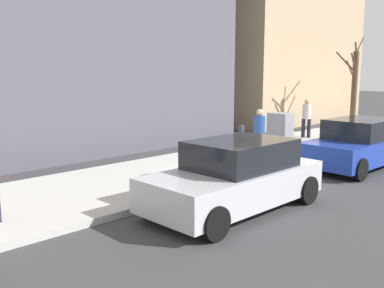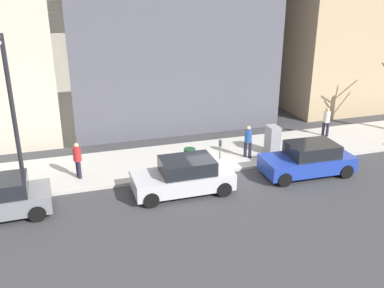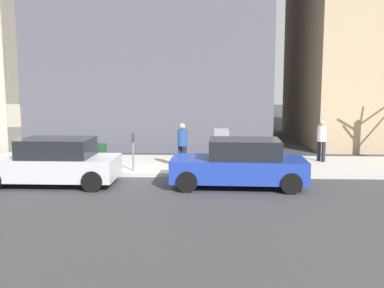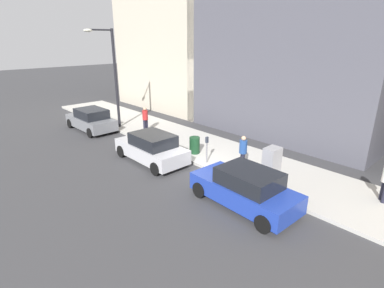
{
  "view_description": "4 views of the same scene",
  "coord_description": "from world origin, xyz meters",
  "px_view_note": "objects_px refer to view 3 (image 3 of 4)",
  "views": [
    {
      "loc": [
        -6.99,
        9.01,
        2.94
      ],
      "look_at": [
        1.0,
        1.17,
        1.07
      ],
      "focal_mm": 40.0,
      "sensor_mm": 36.0,
      "label": 1
    },
    {
      "loc": [
        -16.94,
        6.59,
        8.52
      ],
      "look_at": [
        0.17,
        1.26,
        1.58
      ],
      "focal_mm": 40.0,
      "sensor_mm": 36.0,
      "label": 2
    },
    {
      "loc": [
        -14.62,
        -3.0,
        3.17
      ],
      "look_at": [
        -0.18,
        -2.36,
        1.22
      ],
      "focal_mm": 40.0,
      "sensor_mm": 36.0,
      "label": 3
    },
    {
      "loc": [
        -9.55,
        -9.93,
        6.08
      ],
      "look_at": [
        -0.29,
        0.07,
        1.23
      ],
      "focal_mm": 28.0,
      "sensor_mm": 36.0,
      "label": 4
    }
  ],
  "objects_px": {
    "parked_car_blue": "(240,164)",
    "parking_meter": "(133,148)",
    "pedestrian_near_meter": "(322,138)",
    "trash_bin": "(99,156)",
    "pedestrian_midblock": "(182,143)",
    "utility_box": "(221,149)",
    "parked_car_silver": "(53,162)"
  },
  "relations": [
    {
      "from": "parked_car_silver",
      "to": "pedestrian_near_meter",
      "type": "relative_size",
      "value": 2.53
    },
    {
      "from": "parked_car_blue",
      "to": "parking_meter",
      "type": "bearing_deg",
      "value": 66.94
    },
    {
      "from": "utility_box",
      "to": "trash_bin",
      "type": "relative_size",
      "value": 1.59
    },
    {
      "from": "parked_car_blue",
      "to": "pedestrian_near_meter",
      "type": "distance_m",
      "value": 5.32
    },
    {
      "from": "pedestrian_midblock",
      "to": "trash_bin",
      "type": "bearing_deg",
      "value": -135.5
    },
    {
      "from": "pedestrian_near_meter",
      "to": "pedestrian_midblock",
      "type": "bearing_deg",
      "value": 72.65
    },
    {
      "from": "parking_meter",
      "to": "trash_bin",
      "type": "xyz_separation_m",
      "value": [
        0.45,
        1.36,
        -0.38
      ]
    },
    {
      "from": "utility_box",
      "to": "pedestrian_near_meter",
      "type": "relative_size",
      "value": 0.86
    },
    {
      "from": "utility_box",
      "to": "trash_bin",
      "type": "bearing_deg",
      "value": 95.03
    },
    {
      "from": "pedestrian_midblock",
      "to": "parked_car_silver",
      "type": "bearing_deg",
      "value": -108.64
    },
    {
      "from": "parked_car_silver",
      "to": "pedestrian_midblock",
      "type": "relative_size",
      "value": 2.53
    },
    {
      "from": "parked_car_blue",
      "to": "pedestrian_near_meter",
      "type": "xyz_separation_m",
      "value": [
        3.94,
        -3.55,
        0.35
      ]
    },
    {
      "from": "utility_box",
      "to": "parked_car_silver",
      "type": "bearing_deg",
      "value": 115.24
    },
    {
      "from": "parking_meter",
      "to": "trash_bin",
      "type": "relative_size",
      "value": 1.5
    },
    {
      "from": "utility_box",
      "to": "trash_bin",
      "type": "distance_m",
      "value": 4.57
    },
    {
      "from": "parked_car_silver",
      "to": "parking_meter",
      "type": "xyz_separation_m",
      "value": [
        1.73,
        -2.28,
        0.24
      ]
    },
    {
      "from": "parked_car_blue",
      "to": "parking_meter",
      "type": "distance_m",
      "value": 4.08
    },
    {
      "from": "pedestrian_near_meter",
      "to": "trash_bin",
      "type": "bearing_deg",
      "value": 68.42
    },
    {
      "from": "parking_meter",
      "to": "pedestrian_near_meter",
      "type": "relative_size",
      "value": 0.81
    },
    {
      "from": "parked_car_blue",
      "to": "pedestrian_midblock",
      "type": "bearing_deg",
      "value": 41.52
    },
    {
      "from": "pedestrian_near_meter",
      "to": "pedestrian_midblock",
      "type": "xyz_separation_m",
      "value": [
        -1.58,
        5.53,
        0.0
      ]
    },
    {
      "from": "parked_car_blue",
      "to": "trash_bin",
      "type": "distance_m",
      "value": 5.5
    },
    {
      "from": "parked_car_silver",
      "to": "pedestrian_midblock",
      "type": "height_order",
      "value": "pedestrian_midblock"
    },
    {
      "from": "parking_meter",
      "to": "parked_car_silver",
      "type": "bearing_deg",
      "value": 127.11
    },
    {
      "from": "parked_car_blue",
      "to": "parking_meter",
      "type": "xyz_separation_m",
      "value": [
        1.7,
        3.71,
        0.24
      ]
    },
    {
      "from": "utility_box",
      "to": "pedestrian_near_meter",
      "type": "distance_m",
      "value": 4.31
    },
    {
      "from": "pedestrian_near_meter",
      "to": "pedestrian_midblock",
      "type": "relative_size",
      "value": 1.0
    },
    {
      "from": "trash_bin",
      "to": "pedestrian_near_meter",
      "type": "xyz_separation_m",
      "value": [
        1.79,
        -8.62,
        0.49
      ]
    },
    {
      "from": "parked_car_blue",
      "to": "utility_box",
      "type": "distance_m",
      "value": 2.6
    },
    {
      "from": "parked_car_blue",
      "to": "pedestrian_near_meter",
      "type": "height_order",
      "value": "pedestrian_near_meter"
    },
    {
      "from": "trash_bin",
      "to": "pedestrian_near_meter",
      "type": "height_order",
      "value": "pedestrian_near_meter"
    },
    {
      "from": "trash_bin",
      "to": "utility_box",
      "type": "bearing_deg",
      "value": -84.97
    }
  ]
}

